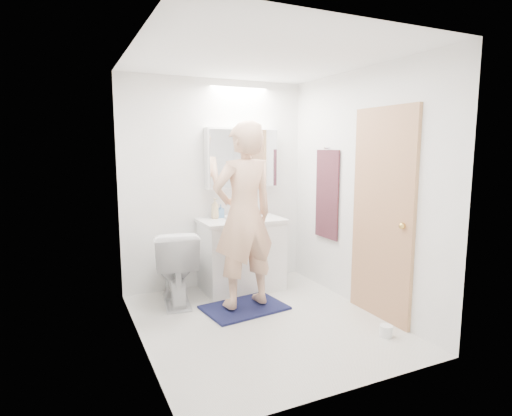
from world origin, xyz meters
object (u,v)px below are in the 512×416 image
vanity_cabinet (241,255)px  soap_bottle_b (221,211)px  medicine_cabinet (242,158)px  toothbrush_cup (249,212)px  person (244,215)px  toilet (175,266)px  toilet_paper_roll (386,331)px  soap_bottle_a (215,208)px

vanity_cabinet → soap_bottle_b: (-0.18, 0.18, 0.51)m
vanity_cabinet → medicine_cabinet: medicine_cabinet is taller
toothbrush_cup → person: bearing=-117.9°
toilet → vanity_cabinet: bearing=-163.2°
soap_bottle_b → toilet_paper_roll: soap_bottle_b is taller
person → soap_bottle_b: person is taller
soap_bottle_b → toothbrush_cup: soap_bottle_b is taller
vanity_cabinet → toilet_paper_roll: (0.64, -1.69, -0.34)m
vanity_cabinet → toilet_paper_roll: 1.84m
vanity_cabinet → soap_bottle_b: size_ratio=5.78×
medicine_cabinet → toilet_paper_roll: size_ratio=8.00×
vanity_cabinet → soap_bottle_a: 0.62m
vanity_cabinet → toothbrush_cup: 0.53m
toilet_paper_roll → soap_bottle_a: bearing=116.1°
soap_bottle_a → toilet_paper_roll: (0.90, -1.84, -0.89)m
toilet → toothbrush_cup: size_ratio=8.45×
vanity_cabinet → medicine_cabinet: (0.10, 0.21, 1.11)m
vanity_cabinet → person: bearing=-110.7°
vanity_cabinet → toilet_paper_roll: bearing=-69.2°
soap_bottle_a → person: bearing=-87.1°
medicine_cabinet → person: bearing=-112.0°
person → soap_bottle_a: bearing=-94.1°
vanity_cabinet → soap_bottle_a: size_ratio=3.85×
vanity_cabinet → toothbrush_cup: bearing=42.5°
toilet → toilet_paper_roll: toilet is taller
person → soap_bottle_a: size_ratio=7.83×
toilet → toilet_paper_roll: size_ratio=7.20×
vanity_cabinet → person: 0.86m
soap_bottle_b → soap_bottle_a: bearing=-159.5°
vanity_cabinet → toilet: size_ratio=1.14×
toilet → person: bearing=149.5°
vanity_cabinet → toilet_paper_roll: size_ratio=8.18×
vanity_cabinet → soap_bottle_b: soap_bottle_b is taller
toilet_paper_roll → person: bearing=128.2°
toilet_paper_roll → vanity_cabinet: bearing=110.8°
soap_bottle_b → toilet: bearing=-154.8°
vanity_cabinet → soap_bottle_b: bearing=135.3°
vanity_cabinet → soap_bottle_a: bearing=150.2°
soap_bottle_b → toothbrush_cup: 0.36m
toilet → soap_bottle_b: bearing=-146.1°
medicine_cabinet → toilet_paper_roll: 2.45m
medicine_cabinet → toilet: bearing=-160.3°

